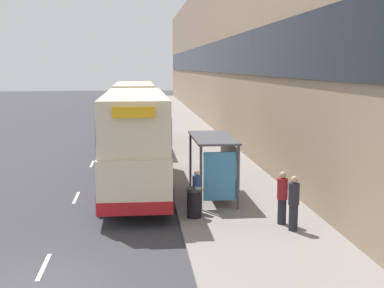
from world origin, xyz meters
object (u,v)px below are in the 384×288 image
object	(u,v)px
pedestrian_2	(294,203)
pedestrian_1	(282,197)
double_decker_bus_near	(135,139)
double_decker_bus_ahead	(134,113)
car_0	(137,109)
bus_shelter	(218,156)
pedestrian_at_shelter	(197,191)
litter_bin	(194,203)

from	to	relation	value
pedestrian_2	pedestrian_1	bearing A→B (deg)	102.86
double_decker_bus_near	double_decker_bus_ahead	xyz separation A→B (m)	(-0.11, 13.23, -0.00)
car_0	bus_shelter	bearing A→B (deg)	-84.98
double_decker_bus_near	pedestrian_at_shelter	size ratio (longest dim) A/B	7.31
pedestrian_1	pedestrian_2	xyz separation A→B (m)	(0.17, -0.75, -0.00)
double_decker_bus_ahead	pedestrian_at_shelter	distance (m)	17.66
bus_shelter	litter_bin	distance (m)	3.12
car_0	pedestrian_2	distance (m)	42.10
bus_shelter	pedestrian_2	distance (m)	4.87
pedestrian_2	litter_bin	size ratio (longest dim) A/B	1.72
pedestrian_at_shelter	litter_bin	bearing A→B (deg)	-103.47
car_0	litter_bin	size ratio (longest dim) A/B	3.93
pedestrian_at_shelter	bus_shelter	bearing A→B (deg)	61.26
bus_shelter	double_decker_bus_near	xyz separation A→B (m)	(-3.30, 2.28, 0.41)
double_decker_bus_near	pedestrian_1	bearing A→B (deg)	-50.34
bus_shelter	pedestrian_at_shelter	xyz separation A→B (m)	(-1.06, -1.94, -0.93)
bus_shelter	double_decker_bus_near	world-z (taller)	double_decker_bus_near
car_0	pedestrian_1	distance (m)	41.33
car_0	pedestrian_1	world-z (taller)	pedestrian_1
bus_shelter	pedestrian_at_shelter	distance (m)	2.40
bus_shelter	double_decker_bus_near	bearing A→B (deg)	145.37
bus_shelter	car_0	xyz separation A→B (m)	(-3.28, 37.35, -0.99)
pedestrian_at_shelter	pedestrian_2	bearing A→B (deg)	-40.92
double_decker_bus_near	pedestrian_1	size ratio (longest dim) A/B	6.38
pedestrian_2	car_0	bearing A→B (deg)	96.96
bus_shelter	pedestrian_2	bearing A→B (deg)	-67.72
bus_shelter	litter_bin	bearing A→B (deg)	-115.18
pedestrian_2	double_decker_bus_near	bearing A→B (deg)	127.29
double_decker_bus_near	litter_bin	world-z (taller)	double_decker_bus_near
litter_bin	bus_shelter	bearing A→B (deg)	64.82
double_decker_bus_ahead	pedestrian_1	distance (m)	19.89
litter_bin	pedestrian_1	bearing A→B (deg)	-20.76
pedestrian_2	litter_bin	world-z (taller)	pedestrian_2
pedestrian_1	pedestrian_2	size ratio (longest dim) A/B	1.00
double_decker_bus_near	double_decker_bus_ahead	size ratio (longest dim) A/B	1.06
pedestrian_1	bus_shelter	bearing A→B (deg)	114.08
double_decker_bus_near	car_0	size ratio (longest dim) A/B	2.79
bus_shelter	pedestrian_1	xyz separation A→B (m)	(1.65, -3.69, -0.81)
car_0	litter_bin	xyz separation A→B (m)	(2.06, -39.95, -0.22)
double_decker_bus_ahead	pedestrian_2	xyz separation A→B (m)	(5.23, -19.95, -1.22)
car_0	double_decker_bus_ahead	bearing A→B (deg)	-90.33
pedestrian_1	double_decker_bus_near	bearing A→B (deg)	129.66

